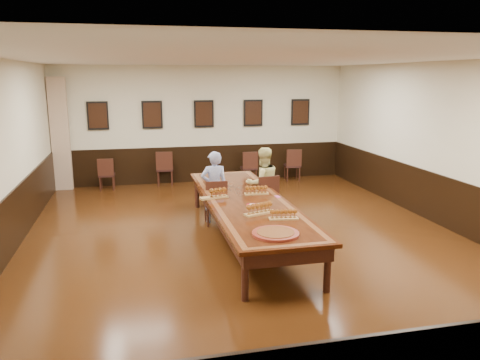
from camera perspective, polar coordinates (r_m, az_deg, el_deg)
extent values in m
cube|color=black|center=(8.61, 0.75, -7.28)|extent=(8.00, 10.00, 0.02)
cube|color=white|center=(8.11, 0.82, 14.66)|extent=(8.00, 10.00, 0.02)
cube|color=beige|center=(13.09, -4.45, 6.77)|extent=(8.00, 0.02, 3.20)
cube|color=beige|center=(3.69, 19.78, -9.09)|extent=(8.00, 0.02, 3.20)
cube|color=beige|center=(9.94, 23.91, 3.89)|extent=(0.02, 10.00, 3.20)
imported|color=#485FB6|center=(9.40, -3.15, -0.88)|extent=(0.54, 0.36, 1.46)
imported|color=#E4DE8E|center=(9.65, 2.80, -0.42)|extent=(0.82, 0.68, 1.50)
cube|color=#D6479D|center=(8.58, 4.61, -2.05)|extent=(0.08, 0.15, 0.01)
cube|color=tan|center=(12.90, -21.08, 5.21)|extent=(0.45, 0.18, 2.90)
cube|color=black|center=(13.22, -4.35, 2.00)|extent=(7.98, 0.04, 1.00)
cube|color=black|center=(8.49, -26.48, -5.33)|extent=(0.04, 9.98, 1.00)
cube|color=black|center=(10.13, 23.22, -2.27)|extent=(0.04, 9.98, 1.00)
cube|color=black|center=(8.39, 0.76, -2.59)|extent=(1.40, 5.00, 0.06)
cube|color=brown|center=(8.39, 0.76, -2.38)|extent=(1.28, 4.88, 0.00)
cube|color=black|center=(8.38, 0.76, -2.37)|extent=(1.10, 4.70, 0.00)
cube|color=black|center=(8.43, 0.76, -3.57)|extent=(1.25, 4.85, 0.18)
cylinder|color=black|center=(6.26, 0.61, -11.66)|extent=(0.10, 0.10, 0.69)
cylinder|color=black|center=(6.61, 10.61, -10.54)|extent=(0.10, 0.10, 0.69)
cylinder|color=black|center=(10.59, -5.27, -1.52)|extent=(0.10, 0.10, 0.69)
cylinder|color=black|center=(10.80, 0.84, -1.19)|extent=(0.10, 0.10, 0.69)
cube|color=black|center=(12.88, -16.95, 7.51)|extent=(0.54, 0.03, 0.74)
cube|color=black|center=(12.86, -16.95, 7.50)|extent=(0.46, 0.01, 0.64)
cube|color=black|center=(12.86, -10.66, 7.83)|extent=(0.54, 0.03, 0.74)
cube|color=black|center=(12.84, -10.66, 7.82)|extent=(0.46, 0.01, 0.64)
cube|color=black|center=(12.99, -4.43, 8.05)|extent=(0.54, 0.03, 0.74)
cube|color=black|center=(12.98, -4.42, 8.05)|extent=(0.46, 0.01, 0.64)
cube|color=black|center=(13.27, 1.62, 8.18)|extent=(0.54, 0.03, 0.74)
cube|color=black|center=(13.26, 1.64, 8.17)|extent=(0.46, 0.01, 0.64)
cube|color=black|center=(13.69, 7.36, 8.21)|extent=(0.54, 0.03, 0.74)
cube|color=black|center=(13.67, 7.39, 8.21)|extent=(0.46, 0.01, 0.64)
cube|color=#9F7A43|center=(8.48, -3.20, -2.13)|extent=(0.53, 0.25, 0.03)
cube|color=#9F7A43|center=(8.74, 2.01, -1.68)|extent=(0.46, 0.16, 0.03)
cube|color=#9F7A43|center=(7.50, 2.36, -4.08)|extent=(0.54, 0.32, 0.03)
cube|color=#9F7A43|center=(7.26, 5.33, -4.71)|extent=(0.46, 0.19, 0.03)
cylinder|color=#A90B22|center=(7.98, 1.51, -3.10)|extent=(0.20, 0.20, 0.02)
cylinder|color=silver|center=(7.98, 1.51, -3.01)|extent=(0.11, 0.11, 0.01)
cylinder|color=maroon|center=(6.55, 4.36, -6.55)|extent=(0.72, 0.72, 0.04)
cylinder|color=brown|center=(6.54, 4.36, -6.34)|extent=(0.58, 0.58, 0.01)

